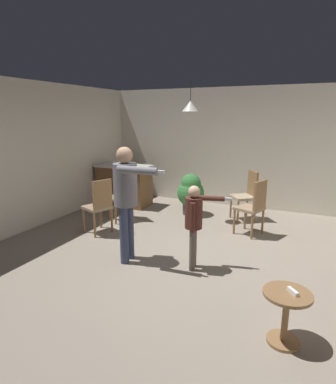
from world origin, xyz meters
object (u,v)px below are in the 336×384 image
object	(u,v)px
dining_chair_near_wall	(247,194)
potted_plant_by_wall	(191,192)
kitchen_counter	(124,185)
person_adult	(126,192)
person_child	(194,218)
dining_chair_centre_back	(99,204)
spare_remote_on_table	(293,291)
dining_chair_spare	(124,194)
dining_chair_by_counter	(253,205)
side_table_by_couch	(286,311)

from	to	relation	value
dining_chair_near_wall	potted_plant_by_wall	size ratio (longest dim) A/B	1.13
kitchen_counter	person_adult	world-z (taller)	person_adult
person_child	potted_plant_by_wall	xyz separation A→B (m)	(-0.93, 2.33, -0.25)
person_child	dining_chair_centre_back	world-z (taller)	person_child
potted_plant_by_wall	spare_remote_on_table	xyz separation A→B (m)	(2.26, -3.37, 0.05)
kitchen_counter	dining_chair_spare	size ratio (longest dim) A/B	1.26
person_adult	dining_chair_spare	bearing A→B (deg)	-150.44
potted_plant_by_wall	dining_chair_near_wall	bearing A→B (deg)	6.74
dining_chair_by_counter	dining_chair_near_wall	distance (m)	0.88
kitchen_counter	person_child	bearing A→B (deg)	-42.29
person_child	dining_chair_by_counter	xyz separation A→B (m)	(0.50, 1.64, -0.19)
dining_chair_near_wall	dining_chair_by_counter	bearing A→B (deg)	161.63
dining_chair_by_counter	potted_plant_by_wall	distance (m)	1.59
dining_chair_by_counter	dining_chair_spare	world-z (taller)	same
dining_chair_spare	potted_plant_by_wall	size ratio (longest dim) A/B	1.13
dining_chair_spare	potted_plant_by_wall	bearing A→B (deg)	-104.92
person_adult	potted_plant_by_wall	bearing A→B (deg)	174.89
side_table_by_couch	dining_chair_spare	world-z (taller)	dining_chair_spare
dining_chair_near_wall	spare_remote_on_table	distance (m)	3.68
dining_chair_near_wall	person_child	bearing A→B (deg)	138.17
dining_chair_by_counter	potted_plant_by_wall	xyz separation A→B (m)	(-1.43, 0.69, -0.06)
person_child	dining_chair_by_counter	world-z (taller)	person_child
side_table_by_couch	person_adult	distance (m)	2.51
kitchen_counter	dining_chair_spare	xyz separation A→B (m)	(0.60, -0.97, 0.07)
kitchen_counter	spare_remote_on_table	bearing A→B (deg)	-40.96
kitchen_counter	side_table_by_couch	xyz separation A→B (m)	(3.91, -3.44, -0.15)
dining_chair_by_counter	person_child	bearing A→B (deg)	-176.44
dining_chair_near_wall	dining_chair_spare	xyz separation A→B (m)	(-2.25, -1.05, 0.00)
side_table_by_couch	person_child	bearing A→B (deg)	140.77
side_table_by_couch	dining_chair_centre_back	bearing A→B (deg)	153.74
side_table_by_couch	spare_remote_on_table	bearing A→B (deg)	8.93
dining_chair_near_wall	side_table_by_couch	bearing A→B (deg)	160.15
side_table_by_couch	dining_chair_centre_back	distance (m)	3.67
person_adult	dining_chair_near_wall	bearing A→B (deg)	151.31
kitchen_counter	dining_chair_centre_back	world-z (taller)	dining_chair_centre_back
dining_chair_spare	spare_remote_on_table	size ratio (longest dim) A/B	7.69
dining_chair_spare	potted_plant_by_wall	distance (m)	1.43
dining_chair_by_counter	potted_plant_by_wall	size ratio (longest dim) A/B	1.13
kitchen_counter	person_child	size ratio (longest dim) A/B	1.07
kitchen_counter	dining_chair_centre_back	distance (m)	1.93
dining_chair_by_counter	dining_chair_spare	xyz separation A→B (m)	(-2.53, -0.21, 0.00)
dining_chair_by_counter	dining_chair_centre_back	xyz separation A→B (m)	(-2.50, -1.07, 0.00)
person_child	spare_remote_on_table	distance (m)	1.70
person_adult	potted_plant_by_wall	distance (m)	2.56
dining_chair_centre_back	potted_plant_by_wall	distance (m)	2.06
dining_chair_by_counter	dining_chair_spare	size ratio (longest dim) A/B	1.00
person_adult	potted_plant_by_wall	size ratio (longest dim) A/B	1.89
dining_chair_by_counter	dining_chair_near_wall	size ratio (longest dim) A/B	1.00
kitchen_counter	dining_chair_near_wall	size ratio (longest dim) A/B	1.26
potted_plant_by_wall	dining_chair_centre_back	bearing A→B (deg)	-121.24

